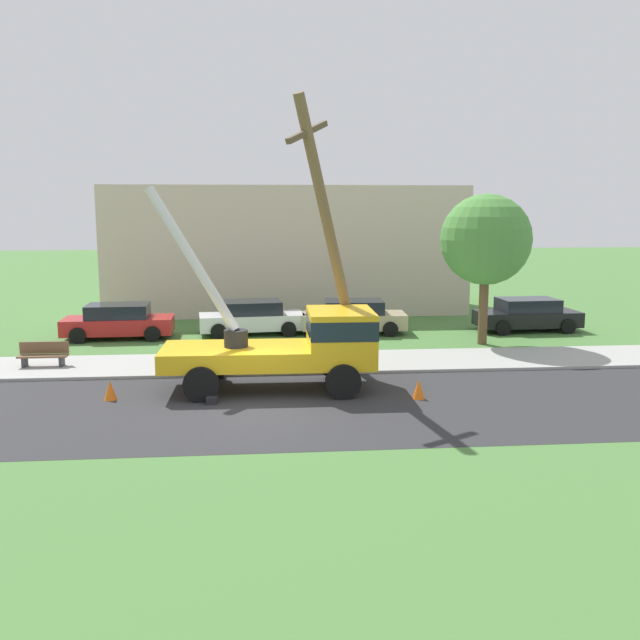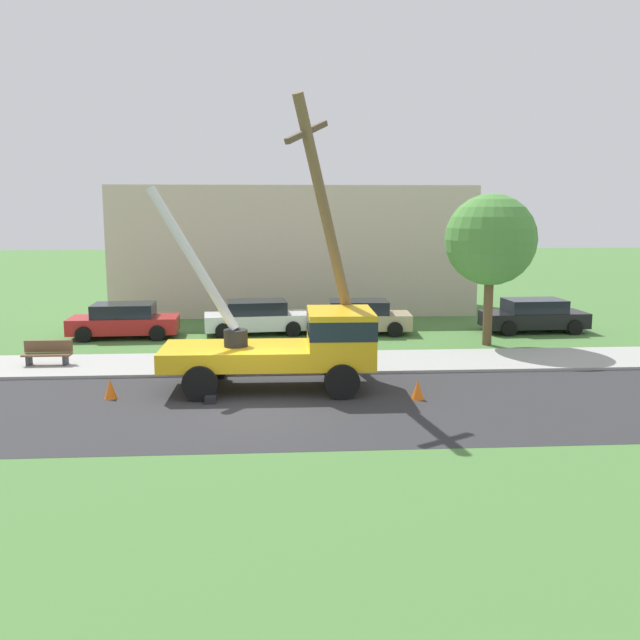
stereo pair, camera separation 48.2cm
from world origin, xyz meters
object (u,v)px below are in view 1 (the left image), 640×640
(parked_sedan_white, at_px, (252,318))
(roadside_tree_near, at_px, (486,240))
(traffic_cone_curbside, at_px, (339,367))
(parked_sedan_tan, at_px, (354,317))
(parked_sedan_red, at_px, (118,321))
(traffic_cone_ahead, at_px, (419,389))
(park_bench, at_px, (43,355))
(parked_sedan_black, at_px, (527,315))
(utility_truck, at_px, (297,342))
(traffic_cone_behind, at_px, (110,390))
(leaning_utility_pole, at_px, (331,240))

(parked_sedan_white, xyz_separation_m, roadside_tree_near, (9.08, -3.03, 3.38))
(traffic_cone_curbside, distance_m, parked_sedan_tan, 7.68)
(parked_sedan_red, distance_m, roadside_tree_near, 15.14)
(traffic_cone_ahead, height_order, parked_sedan_red, parked_sedan_red)
(traffic_cone_ahead, xyz_separation_m, park_bench, (-11.65, 4.73, 0.18))
(traffic_cone_ahead, relative_size, park_bench, 0.35)
(traffic_cone_curbside, height_order, parked_sedan_black, parked_sedan_black)
(utility_truck, bearing_deg, traffic_cone_behind, -171.72)
(parked_sedan_white, xyz_separation_m, parked_sedan_tan, (4.36, -0.19, 0.00))
(traffic_cone_curbside, relative_size, parked_sedan_red, 0.13)
(utility_truck, distance_m, roadside_tree_near, 10.18)
(traffic_cone_curbside, xyz_separation_m, parked_sedan_tan, (1.53, 7.51, 0.43))
(parked_sedan_tan, relative_size, park_bench, 2.81)
(traffic_cone_ahead, xyz_separation_m, parked_sedan_white, (-4.75, 10.57, 0.43))
(parked_sedan_white, bearing_deg, traffic_cone_curbside, -69.87)
(traffic_cone_behind, bearing_deg, traffic_cone_ahead, -4.31)
(leaning_utility_pole, relative_size, roadside_tree_near, 1.45)
(utility_truck, bearing_deg, parked_sedan_red, 128.43)
(traffic_cone_ahead, distance_m, parked_sedan_white, 11.59)
(traffic_cone_curbside, bearing_deg, park_bench, 169.19)
(traffic_cone_behind, distance_m, parked_sedan_white, 10.66)
(parked_sedan_white, relative_size, parked_sedan_tan, 1.01)
(leaning_utility_pole, distance_m, parked_sedan_red, 11.84)
(parked_sedan_black, xyz_separation_m, park_bench, (-18.88, -5.52, -0.25))
(utility_truck, bearing_deg, roadside_tree_near, 38.49)
(parked_sedan_red, bearing_deg, parked_sedan_black, 0.64)
(traffic_cone_behind, distance_m, park_bench, 5.07)
(utility_truck, xyz_separation_m, traffic_cone_curbside, (1.43, 1.45, -1.13))
(traffic_cone_ahead, bearing_deg, leaning_utility_pole, 137.68)
(parked_sedan_black, xyz_separation_m, roadside_tree_near, (-2.91, -2.72, 3.38))
(traffic_cone_ahead, distance_m, parked_sedan_black, 12.56)
(parked_sedan_tan, relative_size, parked_sedan_black, 1.01)
(traffic_cone_ahead, relative_size, roadside_tree_near, 0.10)
(traffic_cone_curbside, distance_m, park_bench, 9.90)
(parked_sedan_red, distance_m, parked_sedan_white, 5.49)
(traffic_cone_behind, height_order, parked_sedan_white, parked_sedan_white)
(parked_sedan_tan, relative_size, roadside_tree_near, 0.76)
(parked_sedan_white, distance_m, park_bench, 9.04)
(traffic_cone_curbside, bearing_deg, parked_sedan_red, 139.05)
(parked_sedan_white, bearing_deg, parked_sedan_black, -1.51)
(utility_truck, xyz_separation_m, parked_sedan_red, (-6.85, 8.64, -0.70))
(traffic_cone_ahead, bearing_deg, traffic_cone_behind, 175.69)
(traffic_cone_ahead, bearing_deg, parked_sedan_red, 135.43)
(parked_sedan_white, xyz_separation_m, parked_sedan_black, (11.99, -0.32, 0.00))
(parked_sedan_tan, bearing_deg, parked_sedan_white, 177.51)
(traffic_cone_behind, height_order, parked_sedan_red, parked_sedan_red)
(utility_truck, distance_m, park_bench, 8.97)
(traffic_cone_behind, distance_m, roadside_tree_near, 15.18)
(parked_sedan_tan, xyz_separation_m, roadside_tree_near, (4.72, -2.84, 3.38))
(utility_truck, relative_size, traffic_cone_ahead, 12.07)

